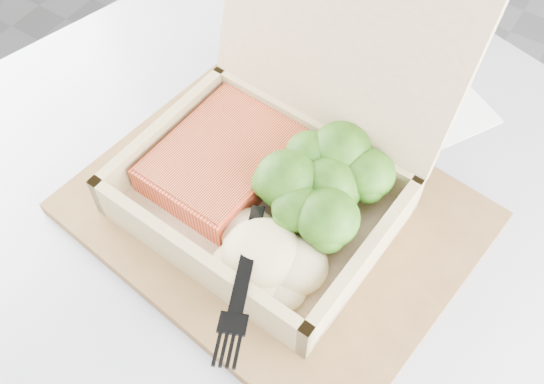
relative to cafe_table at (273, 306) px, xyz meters
The scene contains 8 objects.
cafe_table is the anchor object (origin of this frame).
serving_tray 0.19m from the cafe_table, 112.29° to the left, with size 0.33×0.27×0.01m, color brown.
takeout_container 0.25m from the cafe_table, 109.99° to the left, with size 0.24×0.24×0.21m.
salmon_fillet 0.23m from the cafe_table, 168.49° to the left, with size 0.10×0.13×0.03m, color #FE5831.
broccoli_pile 0.23m from the cafe_table, 40.43° to the left, with size 0.12×0.12×0.04m, color #397319, non-canonical shape.
mashed_potatoes 0.23m from the cafe_table, 67.27° to the right, with size 0.11×0.09×0.04m, color #CCB884.
plastic_fork 0.24m from the cafe_table, 77.64° to the right, with size 0.08×0.14×0.02m.
receipt 0.27m from the cafe_table, 72.95° to the left, with size 0.08×0.15×0.00m, color white.
Camera 1 is at (0.74, 0.25, 1.18)m, focal length 40.00 mm.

